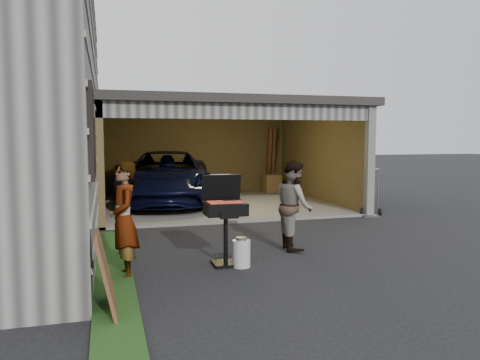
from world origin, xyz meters
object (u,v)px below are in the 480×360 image
at_px(minivan, 167,179).
at_px(man, 294,205).
at_px(woman, 124,220).
at_px(bbq_grill, 225,212).
at_px(hand_truck, 371,207).
at_px(plywood_panel, 107,275).
at_px(propane_tank, 241,254).

height_order(minivan, man, man).
relative_size(woman, bbq_grill, 1.19).
distance_m(bbq_grill, hand_truck, 5.60).
height_order(plywood_panel, hand_truck, hand_truck).
xyz_separation_m(minivan, bbq_grill, (0.03, -6.67, 0.07)).
relative_size(propane_tank, hand_truck, 0.34).
xyz_separation_m(minivan, hand_truck, (4.56, -3.42, -0.51)).
height_order(woman, hand_truck, woman).
distance_m(minivan, bbq_grill, 6.67).
xyz_separation_m(plywood_panel, hand_truck, (6.27, 4.89, -0.22)).
bearing_deg(propane_tank, minivan, 91.94).
relative_size(propane_tank, plywood_panel, 0.44).
height_order(man, bbq_grill, man).
height_order(minivan, bbq_grill, minivan).
relative_size(bbq_grill, plywood_panel, 1.49).
xyz_separation_m(bbq_grill, propane_tank, (0.20, -0.20, -0.61)).
bearing_deg(woman, man, 100.58).
xyz_separation_m(bbq_grill, plywood_panel, (-1.74, -1.65, -0.36)).
height_order(minivan, plywood_panel, minivan).
relative_size(minivan, woman, 3.29).
height_order(woman, man, woman).
bearing_deg(propane_tank, woman, -176.02).
bearing_deg(plywood_panel, woman, 79.78).
bearing_deg(woman, propane_tank, 86.06).
bearing_deg(woman, plywood_panel, -18.14).
bearing_deg(plywood_panel, hand_truck, 37.94).
xyz_separation_m(minivan, man, (1.43, -6.01, 0.03)).
bearing_deg(man, hand_truck, -43.80).
distance_m(man, propane_tank, 1.58).
distance_m(woman, hand_truck, 7.02).
bearing_deg(bbq_grill, propane_tank, -44.39).
distance_m(minivan, woman, 7.13).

